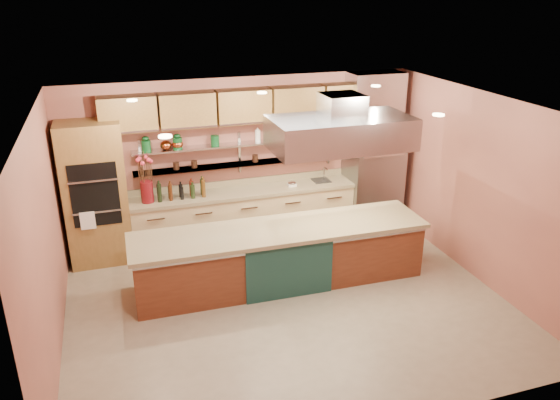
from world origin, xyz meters
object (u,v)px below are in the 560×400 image
object	(u,v)px
kitchen_scale	(292,184)
copper_kettle	(166,145)
refrigerator	(373,171)
green_canister	(215,140)
island	(280,255)
flower_vase	(147,192)

from	to	relation	value
kitchen_scale	copper_kettle	size ratio (longest dim) A/B	0.77
refrigerator	green_canister	bearing A→B (deg)	175.36
copper_kettle	island	bearing A→B (deg)	-52.05
refrigerator	island	xyz separation A→B (m)	(-2.27, -1.53, -0.60)
green_canister	refrigerator	bearing A→B (deg)	-4.64
flower_vase	kitchen_scale	distance (m)	2.46
refrigerator	kitchen_scale	distance (m)	1.56
kitchen_scale	green_canister	distance (m)	1.54
flower_vase	copper_kettle	distance (m)	0.81
refrigerator	copper_kettle	xyz separation A→B (m)	(-3.64, 0.23, 0.74)
kitchen_scale	green_canister	world-z (taller)	green_canister
refrigerator	kitchen_scale	xyz separation A→B (m)	(-1.56, 0.01, -0.08)
copper_kettle	green_canister	size ratio (longest dim) A/B	1.11
refrigerator	kitchen_scale	size ratio (longest dim) A/B	14.68
island	green_canister	size ratio (longest dim) A/B	25.50
refrigerator	kitchen_scale	world-z (taller)	refrigerator
kitchen_scale	refrigerator	bearing A→B (deg)	-5.83
refrigerator	flower_vase	bearing A→B (deg)	179.86
copper_kettle	green_canister	bearing A→B (deg)	0.00
flower_vase	kitchen_scale	bearing A→B (deg)	0.00
refrigerator	flower_vase	size ratio (longest dim) A/B	5.87
island	copper_kettle	bearing A→B (deg)	128.91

